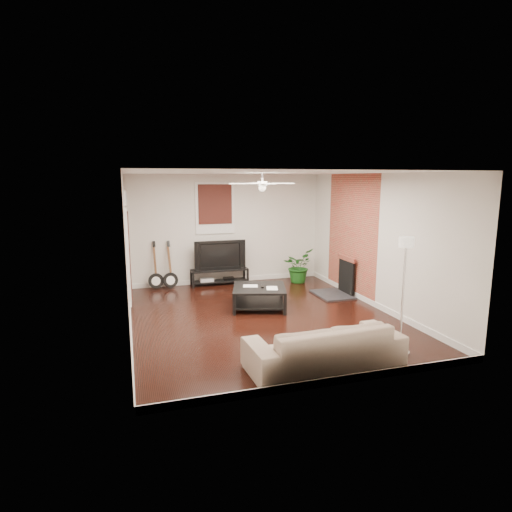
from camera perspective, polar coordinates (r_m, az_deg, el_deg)
The scene contains 14 objects.
room at distance 8.19m, azimuth 0.82°, elevation 1.24°, with size 5.01×6.01×2.81m.
brick_accent at distance 10.10m, azimuth 12.62°, elevation 2.72°, with size 0.02×2.20×2.80m, color #B34939.
fireplace at distance 10.13m, azimuth 10.99°, elevation -2.60°, with size 0.80×1.10×0.92m, color black.
window_back at distance 10.92m, azimuth -5.49°, elevation 6.38°, with size 1.00×0.06×1.30m, color #3C1710.
door_left at distance 9.71m, azimuth -16.71°, elevation 1.34°, with size 0.08×1.00×2.50m, color white.
tv_stand at distance 11.00m, azimuth -4.89°, elevation -2.79°, with size 1.46×0.39×0.41m, color black.
tv at distance 10.90m, azimuth -4.96°, elevation 0.21°, with size 1.30×0.17×0.75m, color black.
coffee_table at distance 9.04m, azimuth 0.43°, elevation -5.52°, with size 1.08×1.08×0.45m, color black.
sofa at distance 6.35m, azimuth 9.12°, elevation -11.67°, with size 2.26×0.88×0.66m, color tan.
floor_lamp at distance 6.92m, azimuth 19.03°, elevation -5.08°, with size 0.30×0.30×1.85m, color silver, non-canonical shape.
potted_plant at distance 11.22m, azimuth 5.63°, elevation -1.32°, with size 0.79×0.68×0.87m, color #1A5819.
guitar_left at distance 10.68m, azimuth -13.31°, elevation -1.25°, with size 0.37×0.26×1.20m, color black, non-canonical shape.
guitar_right at distance 10.67m, azimuth -11.43°, elevation -1.18°, with size 0.37×0.26×1.20m, color black, non-canonical shape.
ceiling_fan at distance 8.09m, azimuth 0.84°, elevation 9.66°, with size 1.24×1.24×0.32m, color white, non-canonical shape.
Camera 1 is at (-2.47, -7.70, 2.70)m, focal length 29.94 mm.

